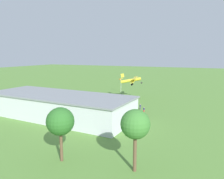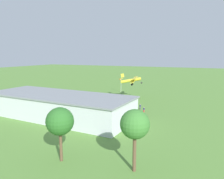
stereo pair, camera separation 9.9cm
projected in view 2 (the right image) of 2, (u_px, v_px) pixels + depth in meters
name	position (u px, v px, depth m)	size (l,w,h in m)	color
ground_plane	(121.00, 98.00, 79.48)	(400.00, 400.00, 0.00)	#568438
hangar	(59.00, 105.00, 55.20)	(38.57, 15.86, 5.75)	silver
biplane	(132.00, 80.00, 76.60)	(8.04, 9.46, 4.10)	yellow
car_black	(33.00, 98.00, 74.63)	(2.16, 4.21, 1.63)	black
car_blue	(18.00, 97.00, 77.15)	(2.39, 4.15, 1.57)	#23389E
car_white	(4.00, 95.00, 80.79)	(2.25, 4.72, 1.76)	white
person_crossing_taxiway	(50.00, 97.00, 76.33)	(0.41, 0.41, 1.74)	#3F3F47
person_beside_truck	(144.00, 110.00, 59.39)	(0.53, 0.53, 1.52)	#B23333
person_walking_on_apron	(140.00, 107.00, 62.63)	(0.51, 0.51, 1.60)	#3F3F47
person_near_hangar_door	(66.00, 97.00, 76.04)	(0.46, 0.46, 1.68)	#33723F
tree_by_windsock	(135.00, 125.00, 28.69)	(3.95, 3.95, 8.58)	brown
tree_near_perimeter_road	(60.00, 122.00, 31.60)	(4.07, 4.07, 8.13)	brown
windsock	(120.00, 80.00, 90.01)	(1.47, 1.16, 5.82)	silver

